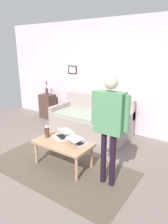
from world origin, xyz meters
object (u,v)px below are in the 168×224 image
(laptop_left, at_px, (63,135))
(side_shelf, at_px, (48,106))
(couch, at_px, (91,121))
(flower_vase, at_px, (47,90))
(coffee_table, at_px, (63,145))
(french_press, at_px, (47,132))
(person_standing, at_px, (110,118))
(laptop_center, at_px, (77,141))

(laptop_left, bearing_deg, side_shelf, -39.73)
(couch, relative_size, flower_vase, 4.98)
(coffee_table, xyz_separation_m, french_press, (0.37, -0.01, 0.16))
(side_shelf, height_order, person_standing, person_standing)
(laptop_center, xyz_separation_m, flower_vase, (2.34, -1.70, 0.36))
(laptop_left, relative_size, person_standing, 0.24)
(couch, bearing_deg, french_press, 91.08)
(coffee_table, xyz_separation_m, laptop_center, (-0.23, -0.10, 0.10))
(laptop_left, bearing_deg, person_standing, 171.08)
(couch, bearing_deg, laptop_left, 100.80)
(couch, height_order, coffee_table, couch)
(couch, relative_size, laptop_center, 5.48)
(couch, distance_m, laptop_center, 1.59)
(side_shelf, bearing_deg, couch, 171.52)
(coffee_table, distance_m, side_shelf, 2.78)
(french_press, bearing_deg, laptop_left, -147.44)
(couch, bearing_deg, side_shelf, -8.48)
(laptop_left, relative_size, flower_vase, 1.05)
(laptop_center, bearing_deg, coffee_table, 23.18)
(person_standing, bearing_deg, flower_vase, -31.04)
(couch, bearing_deg, laptop_center, 113.47)
(couch, relative_size, person_standing, 1.15)
(flower_vase, bearing_deg, laptop_left, 140.30)
(couch, bearing_deg, flower_vase, -8.47)
(laptop_left, bearing_deg, flower_vase, -39.70)
(laptop_left, height_order, flower_vase, flower_vase)
(laptop_left, relative_size, side_shelf, 0.57)
(french_press, relative_size, person_standing, 0.14)
(side_shelf, bearing_deg, laptop_left, 140.27)
(laptop_center, height_order, french_press, french_press)
(french_press, height_order, flower_vase, flower_vase)
(coffee_table, distance_m, laptop_left, 0.23)
(side_shelf, bearing_deg, flower_vase, 6.40)
(laptop_center, relative_size, french_press, 1.48)
(person_standing, bearing_deg, laptop_center, -8.62)
(laptop_left, xyz_separation_m, person_standing, (-1.01, 0.16, 0.56))
(couch, height_order, flower_vase, flower_vase)
(side_shelf, distance_m, person_standing, 3.56)
(coffee_table, bearing_deg, flower_vase, -40.40)
(laptop_center, bearing_deg, flower_vase, -36.02)
(laptop_center, distance_m, french_press, 0.61)
(side_shelf, bearing_deg, french_press, 134.15)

